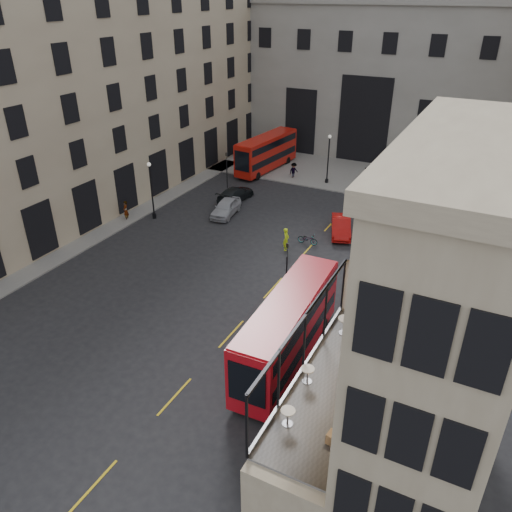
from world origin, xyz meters
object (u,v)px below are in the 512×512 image
at_px(traffic_light_near, 287,261).
at_px(pedestrian_d, 412,203).
at_px(bus_near, 288,326).
at_px(traffic_light_far, 227,166).
at_px(street_lamp_a, 152,194).
at_px(pedestrian_c, 366,175).
at_px(car_c, 236,194).
at_px(pedestrian_b, 294,171).
at_px(car_a, 226,207).
at_px(street_lamp_b, 328,162).
at_px(bus_far, 267,151).
at_px(bicycle, 308,239).
at_px(cafe_chair_b, 366,379).
at_px(cafe_chair_c, 359,374).
at_px(cafe_chair_a, 334,438).
at_px(cafe_table_far, 345,324).
at_px(car_b, 341,226).
at_px(pedestrian_e, 126,211).
at_px(cafe_chair_d, 377,328).
at_px(cafe_table_mid, 308,373).
at_px(pedestrian_a, 252,166).
at_px(cafe_table_near, 288,415).
at_px(cyclist, 286,239).

relative_size(traffic_light_near, pedestrian_d, 2.13).
bearing_deg(bus_near, traffic_light_far, 126.96).
relative_size(street_lamp_a, pedestrian_c, 3.13).
xyz_separation_m(car_c, pedestrian_b, (2.62, 8.55, 0.22)).
relative_size(traffic_light_near, car_a, 0.87).
distance_m(street_lamp_b, bus_far, 7.94).
bearing_deg(car_a, bicycle, -20.94).
height_order(pedestrian_d, cafe_chair_b, cafe_chair_b).
bearing_deg(car_c, cafe_chair_c, 133.42).
relative_size(pedestrian_b, pedestrian_c, 1.06).
height_order(car_c, cafe_chair_a, cafe_chair_a).
distance_m(bicycle, cafe_table_far, 18.84).
height_order(bus_far, car_b, bus_far).
bearing_deg(pedestrian_e, cafe_chair_a, 30.77).
xyz_separation_m(pedestrian_e, cafe_chair_d, (26.07, -12.53, 3.94)).
bearing_deg(cafe_table_mid, pedestrian_e, 145.07).
height_order(traffic_light_far, pedestrian_a, traffic_light_far).
xyz_separation_m(car_a, cafe_table_near, (17.09, -24.66, 4.31)).
relative_size(bicycle, pedestrian_b, 0.95).
height_order(cafe_table_near, cafe_chair_b, cafe_chair_b).
height_order(street_lamp_b, bus_near, street_lamp_b).
bearing_deg(cafe_table_far, cafe_chair_a, -75.09).
xyz_separation_m(traffic_light_near, cafe_chair_c, (8.23, -11.40, 2.41)).
height_order(bus_far, cyclist, bus_far).
bearing_deg(cafe_table_near, street_lamp_b, 107.44).
relative_size(bus_far, pedestrian_b, 5.59).
bearing_deg(pedestrian_d, cafe_chair_a, 172.91).
bearing_deg(cafe_chair_c, pedestrian_e, 148.78).
height_order(street_lamp_b, car_b, street_lamp_b).
xyz_separation_m(street_lamp_b, cafe_chair_b, (13.60, -33.60, 2.45)).
height_order(traffic_light_near, cyclist, traffic_light_near).
height_order(bicycle, cafe_table_near, cafe_table_near).
xyz_separation_m(traffic_light_near, cafe_chair_d, (8.07, -8.03, 2.45)).
relative_size(pedestrian_e, cafe_table_far, 2.21).
bearing_deg(cafe_table_far, cafe_table_near, -91.11).
height_order(bus_far, cafe_chair_c, cafe_chair_c).
relative_size(traffic_light_near, cafe_chair_c, 4.91).
relative_size(bus_far, pedestrian_d, 5.67).
relative_size(bus_far, cafe_table_far, 12.01).
relative_size(pedestrian_a, pedestrian_c, 1.09).
bearing_deg(car_c, cafe_table_mid, 129.51).
bearing_deg(cafe_chair_d, pedestrian_b, 119.52).
distance_m(pedestrian_c, cafe_chair_a, 40.63).
height_order(traffic_light_near, street_lamp_a, street_lamp_a).
xyz_separation_m(pedestrian_a, cafe_chair_b, (22.24, -32.66, 3.92)).
height_order(cafe_table_far, cafe_chair_d, cafe_chair_d).
bearing_deg(traffic_light_near, bus_far, 119.04).
distance_m(cyclist, pedestrian_e, 15.46).
relative_size(pedestrian_d, cafe_table_mid, 2.56).
bearing_deg(cafe_chair_a, car_a, 127.39).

